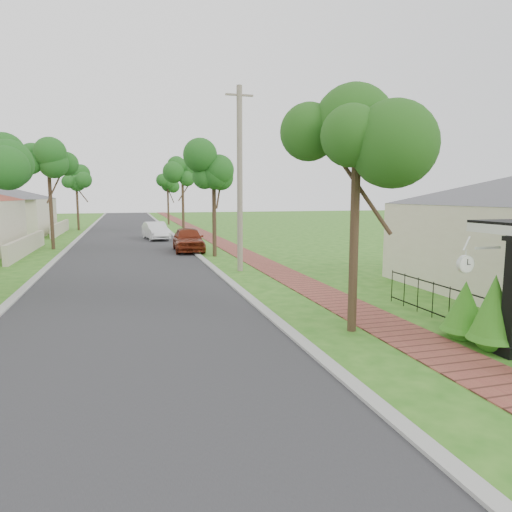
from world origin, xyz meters
name	(u,v)px	position (x,y,z in m)	size (l,w,h in m)	color
ground	(289,360)	(0.00, 0.00, 0.00)	(160.00, 160.00, 0.00)	#2A6818
road	(129,251)	(-3.00, 20.00, 0.00)	(7.00, 120.00, 0.02)	#28282B
kerb_right	(189,249)	(0.65, 20.00, 0.00)	(0.30, 120.00, 0.10)	#9E9E99
kerb_left	(64,253)	(-6.65, 20.00, 0.00)	(0.30, 120.00, 0.10)	#9E9E99
sidewalk	(230,247)	(3.25, 20.00, 0.00)	(1.50, 120.00, 0.03)	brown
picket_fence	(488,317)	(4.90, 0.00, 0.53)	(0.03, 8.02, 1.00)	black
street_trees	(128,178)	(-2.87, 26.84, 4.54)	(10.70, 37.65, 5.89)	#382619
hedge_row	(500,319)	(4.45, -0.80, 0.75)	(0.94, 3.49, 1.83)	#156D1A
parked_car_red	(188,239)	(0.40, 18.54, 0.72)	(1.69, 4.21, 1.43)	maroon
parked_car_white	(156,231)	(-1.00, 26.38, 0.65)	(1.39, 3.97, 1.31)	white
near_tree	(356,158)	(2.20, 1.50, 4.21)	(2.06, 2.06, 5.29)	#382619
utility_pole	(240,179)	(1.68, 10.93, 4.01)	(1.20, 0.24, 7.91)	gray
station_clock	(467,263)	(3.70, -0.60, 1.95)	(1.04, 0.13, 0.54)	white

